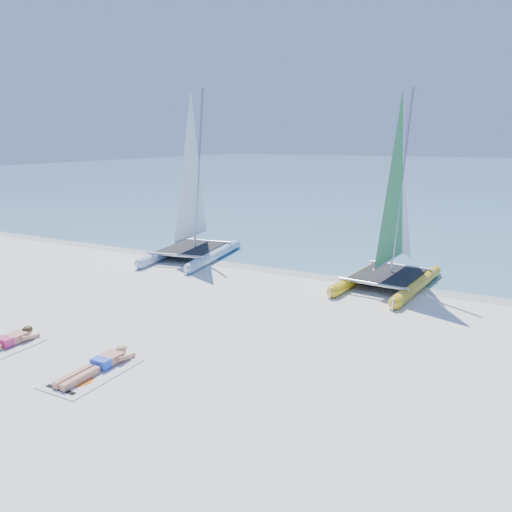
# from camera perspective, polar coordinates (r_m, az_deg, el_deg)

# --- Properties ---
(ground) EXTENTS (140.00, 140.00, 0.00)m
(ground) POSITION_cam_1_polar(r_m,az_deg,el_deg) (12.43, -5.81, -7.45)
(ground) COLOR white
(ground) RESTS_ON ground
(sea) EXTENTS (140.00, 115.00, 0.01)m
(sea) POSITION_cam_1_polar(r_m,az_deg,el_deg) (73.05, 23.08, 8.82)
(sea) COLOR #6FA7BA
(sea) RESTS_ON ground
(wet_sand_strip) EXTENTS (140.00, 1.40, 0.01)m
(wet_sand_strip) POSITION_cam_1_polar(r_m,az_deg,el_deg) (17.04, 4.48, -1.65)
(wet_sand_strip) COLOR beige
(wet_sand_strip) RESTS_ON ground
(catamaran_blue) EXTENTS (2.91, 4.98, 6.42)m
(catamaran_blue) POSITION_cam_1_polar(r_m,az_deg,el_deg) (18.67, -7.36, 5.58)
(catamaran_blue) COLOR #B0D6E7
(catamaran_blue) RESTS_ON ground
(catamaran_yellow) EXTENTS (2.58, 4.86, 6.08)m
(catamaran_yellow) POSITION_cam_1_polar(r_m,az_deg,el_deg) (15.75, 15.73, 3.76)
(catamaran_yellow) COLOR yellow
(catamaran_yellow) RESTS_ON ground
(sunbather_a) EXTENTS (0.37, 1.73, 0.26)m
(sunbather_a) POSITION_cam_1_polar(r_m,az_deg,el_deg) (12.14, -26.96, -8.81)
(sunbather_a) COLOR tan
(sunbather_a) RESTS_ON towel_a
(towel_b) EXTENTS (1.00, 1.85, 0.02)m
(towel_b) POSITION_cam_1_polar(r_m,az_deg,el_deg) (10.28, -18.20, -12.61)
(towel_b) COLOR white
(towel_b) RESTS_ON ground
(sunbather_b) EXTENTS (0.37, 1.73, 0.26)m
(sunbather_b) POSITION_cam_1_polar(r_m,az_deg,el_deg) (10.36, -17.47, -11.70)
(sunbather_b) COLOR tan
(sunbather_b) RESTS_ON towel_b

